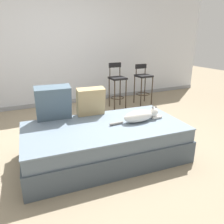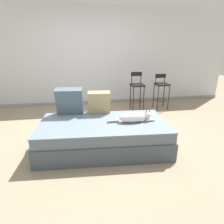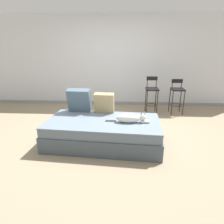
{
  "view_description": "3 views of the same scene",
  "coord_description": "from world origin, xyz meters",
  "px_view_note": "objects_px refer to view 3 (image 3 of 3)",
  "views": [
    {
      "loc": [
        -0.99,
        -2.69,
        1.49
      ],
      "look_at": [
        0.15,
        -0.3,
        0.57
      ],
      "focal_mm": 35.0,
      "sensor_mm": 36.0,
      "label": 1
    },
    {
      "loc": [
        -0.33,
        -3.07,
        1.54
      ],
      "look_at": [
        0.15,
        -0.3,
        0.57
      ],
      "focal_mm": 30.0,
      "sensor_mm": 36.0,
      "label": 2
    },
    {
      "loc": [
        0.34,
        -3.46,
        1.62
      ],
      "look_at": [
        0.15,
        -0.3,
        0.57
      ],
      "focal_mm": 30.0,
      "sensor_mm": 36.0,
      "label": 3
    }
  ],
  "objects_px": {
    "couch": "(103,132)",
    "throw_pillow_corner": "(79,100)",
    "bar_stool_near_window": "(152,93)",
    "throw_pillow_middle": "(104,103)",
    "cat": "(130,118)",
    "bar_stool_by_doorway": "(177,94)"
  },
  "relations": [
    {
      "from": "couch",
      "to": "throw_pillow_corner",
      "type": "distance_m",
      "value": 0.83
    },
    {
      "from": "bar_stool_near_window",
      "to": "throw_pillow_corner",
      "type": "bearing_deg",
      "value": -139.59
    },
    {
      "from": "throw_pillow_corner",
      "to": "bar_stool_near_window",
      "type": "distance_m",
      "value": 2.12
    },
    {
      "from": "couch",
      "to": "throw_pillow_middle",
      "type": "relative_size",
      "value": 5.22
    },
    {
      "from": "throw_pillow_corner",
      "to": "throw_pillow_middle",
      "type": "xyz_separation_m",
      "value": [
        0.5,
        -0.04,
        -0.04
      ]
    },
    {
      "from": "cat",
      "to": "bar_stool_near_window",
      "type": "distance_m",
      "value": 2.01
    },
    {
      "from": "throw_pillow_middle",
      "to": "bar_stool_near_window",
      "type": "relative_size",
      "value": 0.41
    },
    {
      "from": "throw_pillow_corner",
      "to": "bar_stool_by_doorway",
      "type": "relative_size",
      "value": 0.52
    },
    {
      "from": "throw_pillow_corner",
      "to": "bar_stool_by_doorway",
      "type": "height_order",
      "value": "throw_pillow_corner"
    },
    {
      "from": "throw_pillow_corner",
      "to": "bar_stool_by_doorway",
      "type": "xyz_separation_m",
      "value": [
        2.27,
        1.37,
        -0.16
      ]
    },
    {
      "from": "couch",
      "to": "throw_pillow_middle",
      "type": "distance_m",
      "value": 0.6
    },
    {
      "from": "cat",
      "to": "bar_stool_near_window",
      "type": "height_order",
      "value": "bar_stool_near_window"
    },
    {
      "from": "cat",
      "to": "couch",
      "type": "bearing_deg",
      "value": 170.85
    },
    {
      "from": "throw_pillow_corner",
      "to": "bar_stool_by_doorway",
      "type": "bearing_deg",
      "value": 31.15
    },
    {
      "from": "throw_pillow_corner",
      "to": "cat",
      "type": "xyz_separation_m",
      "value": [
        0.99,
        -0.53,
        -0.16
      ]
    },
    {
      "from": "throw_pillow_middle",
      "to": "bar_stool_by_doorway",
      "type": "height_order",
      "value": "bar_stool_by_doorway"
    },
    {
      "from": "throw_pillow_middle",
      "to": "throw_pillow_corner",
      "type": "bearing_deg",
      "value": 175.95
    },
    {
      "from": "bar_stool_near_window",
      "to": "cat",
      "type": "bearing_deg",
      "value": -108.21
    },
    {
      "from": "cat",
      "to": "throw_pillow_middle",
      "type": "bearing_deg",
      "value": 134.59
    },
    {
      "from": "throw_pillow_corner",
      "to": "bar_stool_near_window",
      "type": "relative_size",
      "value": 0.48
    },
    {
      "from": "throw_pillow_corner",
      "to": "bar_stool_by_doorway",
      "type": "distance_m",
      "value": 2.66
    },
    {
      "from": "couch",
      "to": "throw_pillow_corner",
      "type": "xyz_separation_m",
      "value": [
        -0.52,
        0.46,
        0.46
      ]
    }
  ]
}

